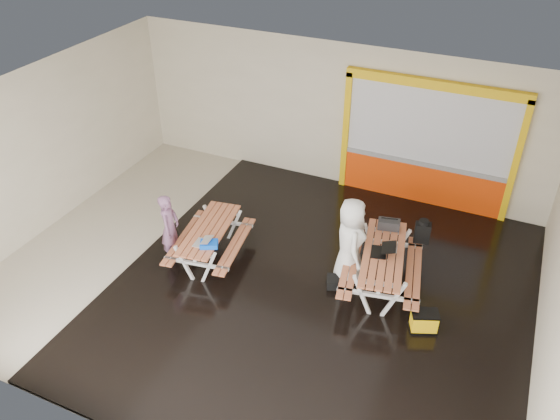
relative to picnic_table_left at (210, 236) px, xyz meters
The scene contains 14 objects.
room 1.63m from the picnic_table_left, ahead, with size 10.02×8.02×3.52m.
deck 2.46m from the picnic_table_left, ahead, with size 7.50×7.98×0.05m, color black.
kiosk 5.20m from the picnic_table_left, 49.31° to the left, with size 3.88×0.16×3.00m.
picnic_table_left is the anchor object (origin of this frame).
picnic_table_right 3.40m from the picnic_table_left, ahead, with size 1.79×2.33×0.84m.
person_left 0.79m from the picnic_table_left, 154.35° to the right, with size 0.53×0.35×1.45m, color #7B5173.
person_right 2.78m from the picnic_table_left, 11.82° to the left, with size 0.89×0.58×1.82m, color white.
laptop_left 0.55m from the picnic_table_left, 73.94° to the right, with size 0.36×0.33×0.14m.
laptop_right 3.38m from the picnic_table_left, ahead, with size 0.51×0.47×0.18m.
blue_pouch 0.62m from the picnic_table_left, 59.67° to the right, with size 0.33×0.23×0.10m, color blue.
toolbox 3.52m from the picnic_table_left, 22.77° to the left, with size 0.46×0.30×0.24m.
backpack 4.18m from the picnic_table_left, 23.07° to the left, with size 0.33×0.25×0.50m.
dark_case 2.68m from the picnic_table_left, ahead, with size 0.44×0.33×0.16m, color black.
fluke_bag 4.37m from the picnic_table_left, ahead, with size 0.54×0.45×0.40m.
Camera 1 is at (3.82, -7.56, 7.17)m, focal length 36.04 mm.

